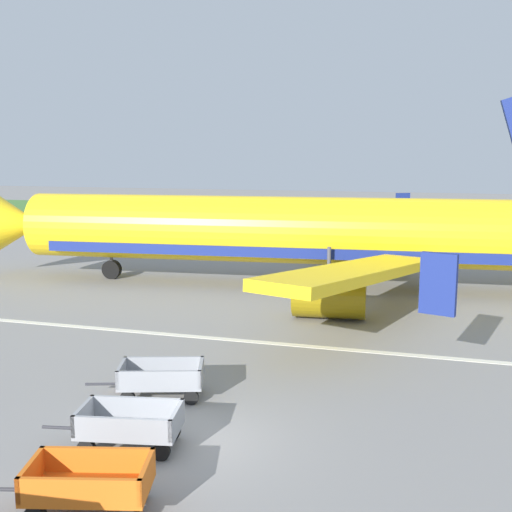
# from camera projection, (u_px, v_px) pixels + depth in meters

# --- Properties ---
(ground_plane) EXTENTS (220.00, 220.00, 0.00)m
(ground_plane) POSITION_uv_depth(u_px,v_px,m) (187.00, 443.00, 15.96)
(ground_plane) COLOR gray
(grass_strip) EXTENTS (220.00, 28.00, 0.06)m
(grass_strip) POSITION_uv_depth(u_px,v_px,m) (380.00, 219.00, 70.23)
(grass_strip) COLOR #477A38
(grass_strip) RESTS_ON ground
(apron_stripe) EXTENTS (120.00, 0.36, 0.01)m
(apron_stripe) POSITION_uv_depth(u_px,v_px,m) (273.00, 343.00, 24.33)
(apron_stripe) COLOR silver
(apron_stripe) RESTS_ON ground
(airplane) EXTENTS (37.67, 30.27, 11.34)m
(airplane) POSITION_uv_depth(u_px,v_px,m) (306.00, 232.00, 34.33)
(airplane) COLOR yellow
(airplane) RESTS_ON ground
(baggage_cart_nearest) EXTENTS (3.62, 1.97, 1.07)m
(baggage_cart_nearest) POSITION_uv_depth(u_px,v_px,m) (89.00, 484.00, 12.83)
(baggage_cart_nearest) COLOR orange
(baggage_cart_nearest) RESTS_ON ground
(baggage_cart_second_in_row) EXTENTS (3.62, 1.82, 1.07)m
(baggage_cart_second_in_row) POSITION_uv_depth(u_px,v_px,m) (129.00, 425.00, 15.61)
(baggage_cart_second_in_row) COLOR gray
(baggage_cart_second_in_row) RESTS_ON ground
(baggage_cart_third_in_row) EXTENTS (3.61, 2.08, 1.07)m
(baggage_cart_third_in_row) POSITION_uv_depth(u_px,v_px,m) (161.00, 378.00, 18.83)
(baggage_cart_third_in_row) COLOR gray
(baggage_cart_third_in_row) RESTS_ON ground
(traffic_cone_near_plane) EXTENTS (0.48, 0.48, 0.63)m
(traffic_cone_near_plane) POSITION_uv_depth(u_px,v_px,m) (127.00, 379.00, 19.61)
(traffic_cone_near_plane) COLOR orange
(traffic_cone_near_plane) RESTS_ON ground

